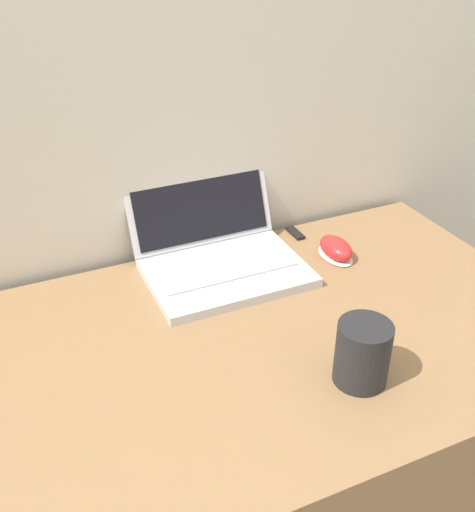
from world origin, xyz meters
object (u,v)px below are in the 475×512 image
Objects in this scene: drink_cup at (363,352)px; usb_stick at (295,233)px; computer_mouse at (336,249)px; laptop at (216,244)px.

drink_cup reaches higher than usb_stick.
drink_cup is 1.07× the size of computer_mouse.
usb_stick is (0.14, 0.48, -0.05)m from drink_cup.
drink_cup is 0.40m from computer_mouse.
drink_cup is at bearing -106.80° from usb_stick.
computer_mouse is at bearing -75.44° from usb_stick.
computer_mouse is (0.18, 0.35, -0.04)m from drink_cup.
laptop is 0.23m from usb_stick.
drink_cup is (0.08, -0.43, 0.01)m from laptop.
laptop is at bearing 162.70° from computer_mouse.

